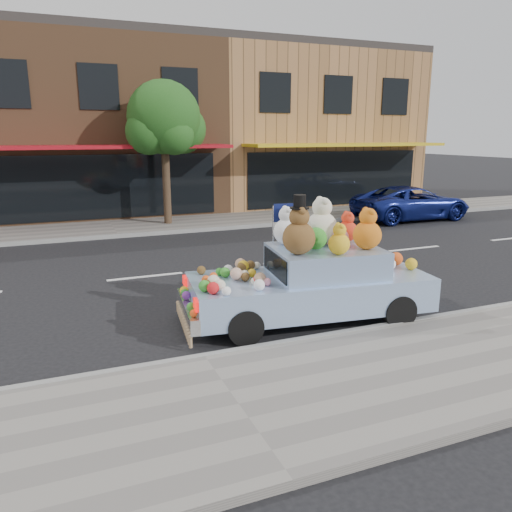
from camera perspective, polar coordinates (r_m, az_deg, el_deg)
name	(u,v)px	position (r m, az deg, el deg)	size (l,w,h in m)	color
ground	(145,277)	(12.30, -12.54, -2.33)	(120.00, 120.00, 0.00)	black
near_sidewalk	(239,408)	(6.42, -1.98, -16.98)	(60.00, 3.00, 0.12)	gray
far_sidewalk	(113,228)	(18.57, -16.03, 3.05)	(60.00, 3.00, 0.12)	gray
near_kerb	(204,358)	(7.68, -5.94, -11.56)	(60.00, 0.12, 0.13)	gray
far_kerb	(118,236)	(17.11, -15.46, 2.22)	(60.00, 0.12, 0.13)	gray
storefront_mid	(93,127)	(23.74, -18.18, 13.83)	(10.00, 9.80, 7.30)	brown
storefront_right	(296,128)	(26.48, 4.63, 14.38)	(10.00, 9.80, 7.30)	#A37144
street_tree	(164,124)	(18.65, -10.42, 14.63)	(3.00, 2.70, 5.22)	#38281C
car_blue	(411,203)	(20.96, 17.34, 5.82)	(2.21, 4.80, 1.33)	navy
art_car	(311,277)	(9.11, 6.35, -2.41)	(4.66, 2.27, 2.36)	black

